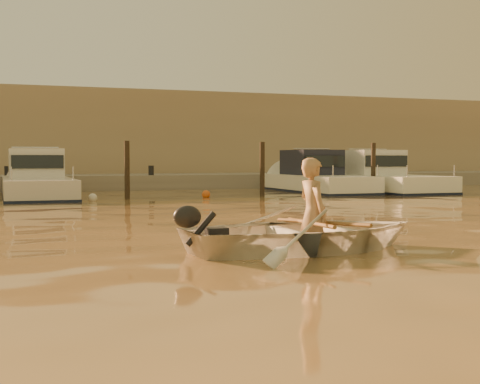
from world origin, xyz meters
name	(u,v)px	position (x,y,z in m)	size (l,w,h in m)	color
ground_plane	(308,252)	(0.00, 0.00, 0.00)	(160.00, 160.00, 0.00)	brown
dinghy	(307,232)	(0.06, 0.16, 0.28)	(2.73, 3.82, 0.79)	silver
person	(313,214)	(0.16, 0.17, 0.56)	(0.63, 0.41, 1.72)	#A57C52
outboard_motor	(215,237)	(-1.44, 0.08, 0.28)	(0.90, 0.40, 0.70)	black
oar_port	(321,222)	(0.31, 0.17, 0.42)	(0.06, 0.06, 2.10)	brown
oar_starboard	(310,223)	(0.11, 0.16, 0.42)	(0.06, 0.06, 2.10)	brown
moored_boat_2	(37,180)	(-3.05, 16.00, 0.62)	(2.32, 7.76, 1.75)	silver
moored_boat_4	(318,177)	(8.20, 16.00, 0.62)	(2.36, 7.24, 1.75)	white
moored_boat_5	(377,176)	(11.03, 16.00, 0.62)	(2.65, 8.74, 1.75)	white
piling_2	(127,173)	(-0.20, 13.80, 0.90)	(0.18, 0.18, 2.20)	#2D2319
piling_3	(262,172)	(4.80, 13.80, 0.90)	(0.18, 0.18, 2.20)	#2D2319
piling_4	(373,171)	(9.50, 13.80, 0.90)	(0.18, 0.18, 2.20)	#2D2319
fender_c	(93,198)	(-1.46, 13.16, 0.10)	(0.30, 0.30, 0.30)	silver
fender_d	(206,194)	(2.66, 13.90, 0.10)	(0.30, 0.30, 0.30)	#D25718
fender_e	(355,192)	(8.42, 13.34, 0.10)	(0.30, 0.30, 0.30)	silver
quay	(101,186)	(0.00, 21.50, 0.15)	(52.00, 4.00, 1.00)	gray
waterfront_building	(85,139)	(0.00, 27.00, 2.40)	(46.00, 7.00, 4.80)	#9E8466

